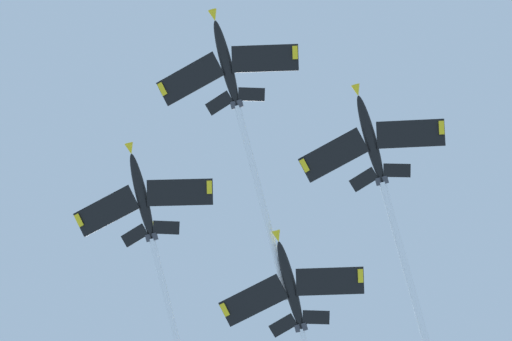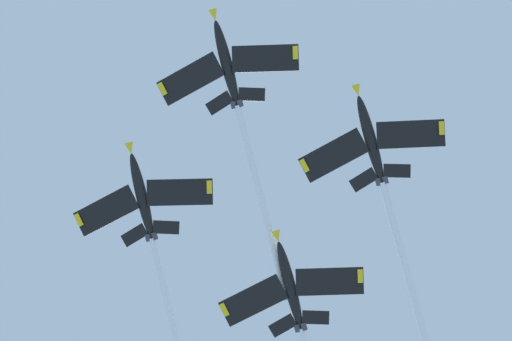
% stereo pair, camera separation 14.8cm
% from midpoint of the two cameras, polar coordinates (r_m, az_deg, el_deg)
% --- Properties ---
extents(jet_lead, '(30.47, 26.46, 17.74)m').
position_cam_midpoint_polar(jet_lead, '(139.64, -1.03, 3.43)').
color(jet_lead, black).
extents(jet_left_wing, '(30.80, 26.28, 19.10)m').
position_cam_midpoint_polar(jet_left_wing, '(137.64, 7.10, -1.16)').
color(jet_left_wing, black).
extents(jet_right_wing, '(28.57, 25.32, 17.16)m').
position_cam_midpoint_polar(jet_right_wing, '(141.93, -5.86, -3.53)').
color(jet_right_wing, black).
extents(jet_slot, '(31.51, 27.16, 18.23)m').
position_cam_midpoint_polar(jet_slot, '(138.84, 2.37, -8.35)').
color(jet_slot, black).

